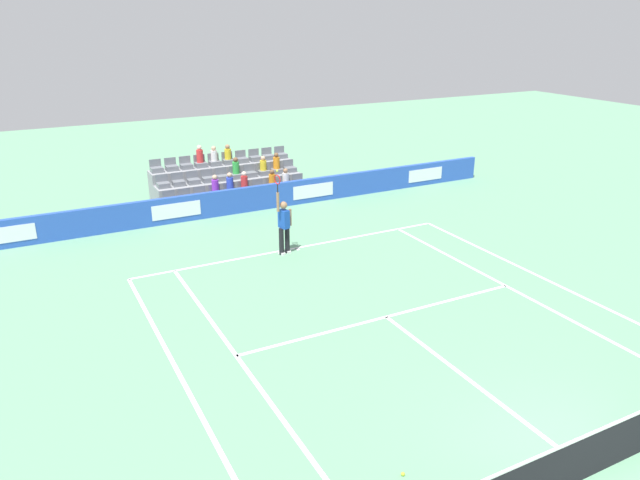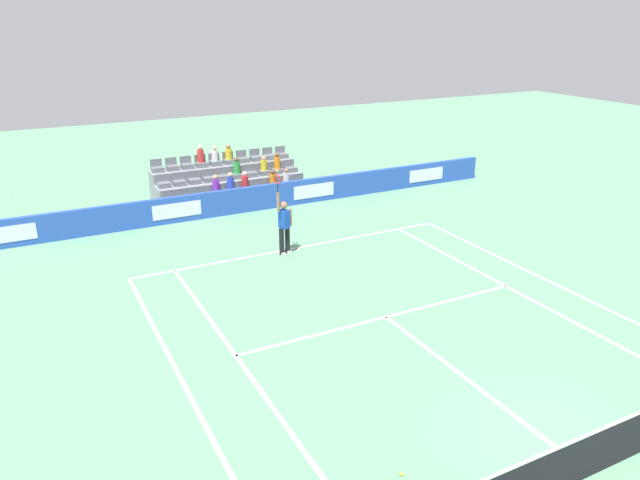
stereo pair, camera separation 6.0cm
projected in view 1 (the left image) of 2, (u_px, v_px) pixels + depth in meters
name	position (u px, v px, depth m)	size (l,w,h in m)	color
ground_plane	(593.00, 474.00, 10.28)	(80.00, 80.00, 0.00)	#669E77
line_baseline	(296.00, 248.00, 20.14)	(10.97, 0.10, 0.01)	white
line_service	(386.00, 317.00, 15.59)	(8.23, 0.10, 0.01)	white
line_centre_service	(468.00, 379.00, 12.93)	(0.10, 6.40, 0.01)	white
line_singles_sideline_left	(243.00, 365.00, 13.44)	(0.10, 11.89, 0.01)	white
line_singles_sideline_right	(517.00, 292.00, 16.98)	(0.10, 11.89, 0.01)	white
line_doubles_sideline_left	(183.00, 382.00, 12.85)	(0.10, 11.89, 0.01)	white
line_doubles_sideline_right	(552.00, 282.00, 17.57)	(0.10, 11.89, 0.01)	white
line_centre_mark	(297.00, 249.00, 20.06)	(0.10, 0.20, 0.01)	white
sponsor_barrier	(248.00, 199.00, 23.68)	(22.88, 0.22, 1.00)	blue
tennis_net	(597.00, 451.00, 10.10)	(11.97, 0.10, 1.07)	#33383D
tennis_player	(284.00, 225.00, 19.33)	(0.54, 0.41, 2.85)	black
stadium_stand	(228.00, 184.00, 25.58)	(6.20, 2.85, 2.19)	gray
loose_tennis_ball	(403.00, 474.00, 10.23)	(0.07, 0.07, 0.07)	#D1E533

